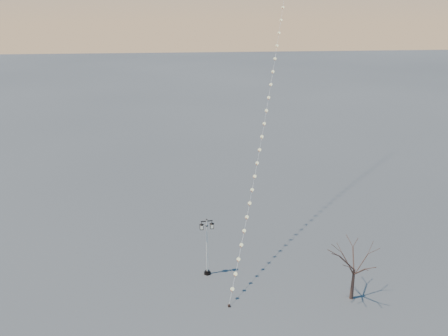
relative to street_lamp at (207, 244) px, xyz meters
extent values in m
plane|color=#414242|center=(1.05, -3.64, -2.51)|extent=(300.00, 300.00, 0.00)
cylinder|color=black|center=(0.00, 0.00, -2.44)|extent=(0.50, 0.50, 0.14)
cylinder|color=black|center=(0.00, 0.00, -2.30)|extent=(0.36, 0.36, 0.13)
cylinder|color=silver|center=(0.00, 0.00, -0.13)|extent=(0.12, 0.12, 4.23)
cylinder|color=black|center=(0.00, 0.00, 1.49)|extent=(0.18, 0.18, 0.05)
cube|color=black|center=(0.00, 0.00, 1.85)|extent=(0.85, 0.16, 0.05)
sphere|color=black|center=(0.00, 0.00, 1.96)|extent=(0.13, 0.13, 0.13)
pyramid|color=black|center=(-0.38, -0.05, 1.72)|extent=(0.40, 0.40, 0.13)
cube|color=beige|center=(-0.38, -0.05, 1.44)|extent=(0.23, 0.23, 0.31)
cube|color=black|center=(-0.38, -0.05, 1.27)|extent=(0.27, 0.27, 0.04)
pyramid|color=black|center=(0.38, 0.05, 1.72)|extent=(0.40, 0.40, 0.13)
cube|color=beige|center=(0.38, 0.05, 1.44)|extent=(0.23, 0.23, 0.31)
cube|color=black|center=(0.38, 0.05, 1.27)|extent=(0.27, 0.27, 0.04)
cone|color=#3B2720|center=(9.65, -3.93, -1.36)|extent=(0.27, 0.27, 2.30)
cylinder|color=black|center=(1.21, -4.11, -2.42)|extent=(0.17, 0.17, 0.17)
cylinder|color=black|center=(1.21, -4.11, -2.40)|extent=(0.03, 0.03, 0.22)
cone|color=#FB581C|center=(6.46, 10.09, 13.96)|extent=(0.07, 0.07, 0.24)
cylinder|color=white|center=(1.21, -4.11, -1.99)|extent=(0.01, 0.01, 0.69)
camera|label=1|loc=(-1.55, -30.63, 17.05)|focal=38.18mm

